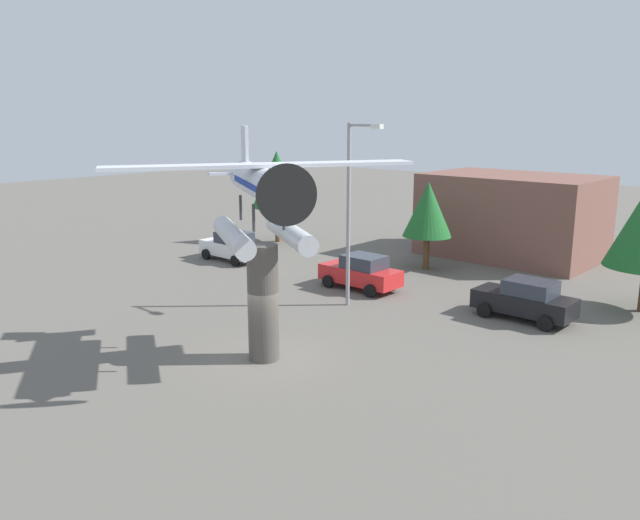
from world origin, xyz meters
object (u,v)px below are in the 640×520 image
Objects in this scene: floatplane_monument at (262,197)px; tree_west at (277,180)px; streetlight_primary at (352,203)px; tree_east at (428,210)px; car_far_black at (525,300)px; storefront_building at (512,216)px; display_pedestal at (263,303)px; car_mid_red at (361,272)px; car_near_white at (232,246)px.

tree_west is (-15.39, 15.62, -1.55)m from floatplane_monument.
tree_east is (-1.39, 8.43, -1.36)m from streetlight_primary.
floatplane_monument is 12.73m from car_far_black.
tree_west is at bearing -155.35° from storefront_building.
streetlight_primary is 8.65m from tree_east.
car_far_black is at bearing 64.89° from display_pedestal.
car_far_black is 0.84× the size of tree_east.
car_far_black is 0.51× the size of streetlight_primary.
car_mid_red is 0.51× the size of streetlight_primary.
car_mid_red is at bearing -90.72° from tree_east.
floatplane_monument is 0.94× the size of storefront_building.
car_near_white is 1.00× the size of car_mid_red.
tree_east reaches higher than display_pedestal.
display_pedestal is 3.77m from floatplane_monument.
floatplane_monument is 7.56m from streetlight_primary.
floatplane_monument is 1.52× the size of tree_west.
streetlight_primary is (-1.95, 7.22, -1.09)m from floatplane_monument.
streetlight_primary is (-6.81, -3.44, 3.89)m from car_far_black.
car_near_white is 9.80m from car_mid_red.
tree_west reaches higher than tree_east.
streetlight_primary reaches higher than display_pedestal.
car_mid_red is at bearing 108.74° from display_pedestal.
storefront_building is (-1.33, 22.07, -3.33)m from floatplane_monument.
floatplane_monument is 22.36m from storefront_building.
car_near_white is 0.51× the size of streetlight_primary.
display_pedestal is 1.00× the size of car_far_black.
storefront_building reaches higher than car_mid_red.
car_mid_red is at bearing 119.48° from streetlight_primary.
car_mid_red is 0.84× the size of tree_east.
car_far_black is 0.67× the size of tree_west.
floatplane_monument is 2.26× the size of car_mid_red.
storefront_building reaches higher than tree_east.
car_near_white and car_mid_red have the same top height.
car_near_white is (-13.21, 9.69, -4.98)m from floatplane_monument.
car_near_white is at bearing -133.82° from storefront_building.
car_far_black is (4.97, 10.60, -1.21)m from display_pedestal.
tree_east is at bearing -31.33° from car_far_black.
tree_west reaches higher than car_far_black.
car_mid_red is 1.00× the size of car_far_black.
car_near_white is at bearing 3.08° from car_far_black.
floatplane_monument is 21.98m from tree_west.
display_pedestal is at bearing 64.89° from car_far_black.
car_far_black is 0.42× the size of storefront_building.
storefront_building reaches higher than car_far_black.
streetlight_primary reaches higher than car_mid_red.
floatplane_monument reaches higher than storefront_building.
tree_east is (12.05, 0.04, -0.89)m from tree_west.
car_far_black is at bearing -176.92° from car_near_white.
tree_west is 12.08m from tree_east.
storefront_building is 6.78m from tree_east.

